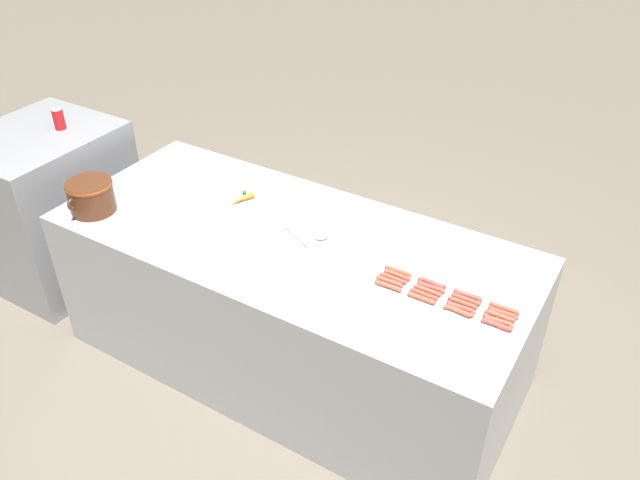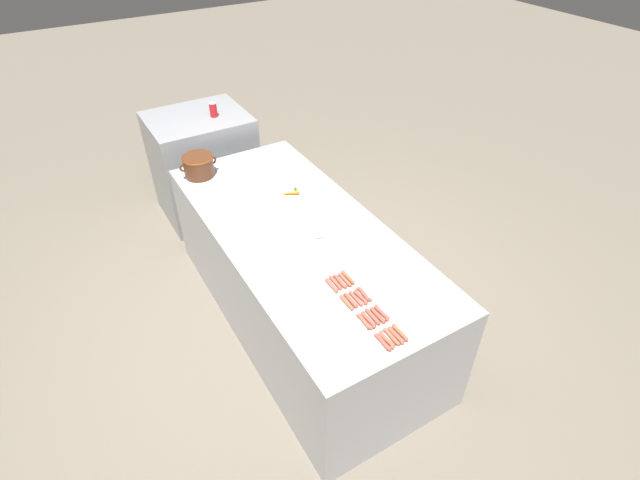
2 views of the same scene
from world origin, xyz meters
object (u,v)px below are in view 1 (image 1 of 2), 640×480
(hot_dog_8, at_px, (500,316))
(hot_dog_9, at_px, (462,303))
(hot_dog_0, at_px, (497,325))
(hot_dog_18, at_px, (432,283))
(hot_dog_3, at_px, (388,286))
(bean_pot, at_px, (91,195))
(serving_spoon, at_px, (313,237))
(carrot, at_px, (240,199))
(hot_dog_5, at_px, (461,307))
(hot_dog_14, at_px, (431,287))
(hot_dog_6, at_px, (424,294))
(hot_dog_7, at_px, (390,281))
(hot_dog_4, at_px, (498,321))
(hot_dog_11, at_px, (393,278))
(hot_dog_12, at_px, (503,313))
(soda_can, at_px, (59,119))
(hot_dog_13, at_px, (466,299))
(hot_dog_16, at_px, (504,308))
(hot_dog_10, at_px, (428,290))
(hot_dog_2, at_px, (422,298))
(hot_dog_15, at_px, (397,275))
(hot_dog_19, at_px, (398,271))
(back_cabinet, at_px, (52,206))
(hot_dog_17, at_px, (468,295))
(hot_dog_1, at_px, (459,311))

(hot_dog_8, xyz_separation_m, hot_dog_9, (-0.00, 0.16, 0.00))
(hot_dog_0, relative_size, hot_dog_18, 1.00)
(hot_dog_3, relative_size, bean_pot, 0.44)
(serving_spoon, distance_m, carrot, 0.52)
(hot_dog_5, bearing_deg, hot_dog_14, 69.20)
(hot_dog_0, bearing_deg, hot_dog_6, 85.77)
(hot_dog_7, bearing_deg, serving_spoon, 75.05)
(hot_dog_4, xyz_separation_m, hot_dog_11, (0.03, 0.50, 0.00))
(hot_dog_0, height_order, hot_dog_12, same)
(soda_can, bearing_deg, hot_dog_13, -91.82)
(hot_dog_16, bearing_deg, bean_pot, 99.27)
(hot_dog_0, height_order, hot_dog_13, same)
(hot_dog_10, relative_size, hot_dog_18, 1.00)
(hot_dog_18, xyz_separation_m, soda_can, (0.05, 2.44, 0.20))
(hot_dog_2, bearing_deg, hot_dog_3, 89.52)
(hot_dog_0, relative_size, hot_dog_13, 1.00)
(hot_dog_15, xyz_separation_m, hot_dog_19, (0.03, 0.01, 0.00))
(hot_dog_6, bearing_deg, hot_dog_14, -6.51)
(hot_dog_4, relative_size, hot_dog_13, 1.00)
(hot_dog_11, xyz_separation_m, hot_dog_14, (0.03, -0.17, 0.00))
(back_cabinet, distance_m, hot_dog_19, 2.39)
(hot_dog_0, height_order, hot_dog_7, same)
(hot_dog_5, distance_m, hot_dog_16, 0.18)
(hot_dog_15, height_order, hot_dog_19, same)
(hot_dog_3, bearing_deg, soda_can, 85.64)
(hot_dog_6, relative_size, hot_dog_15, 1.00)
(hot_dog_7, xyz_separation_m, hot_dog_10, (0.03, -0.17, 0.00))
(hot_dog_13, relative_size, hot_dog_14, 1.00)
(hot_dog_13, bearing_deg, hot_dog_11, 95.28)
(back_cabinet, xyz_separation_m, hot_dog_16, (0.09, -2.86, 0.36))
(hot_dog_4, relative_size, hot_dog_17, 1.00)
(hot_dog_4, xyz_separation_m, hot_dog_9, (0.03, 0.17, 0.00))
(hot_dog_8, xyz_separation_m, carrot, (0.18, 1.49, 0.00))
(hot_dog_3, height_order, soda_can, soda_can)
(hot_dog_5, height_order, hot_dog_10, same)
(hot_dog_9, relative_size, hot_dog_13, 1.00)
(hot_dog_18, bearing_deg, bean_pot, 101.01)
(hot_dog_11, height_order, soda_can, soda_can)
(hot_dog_17, height_order, serving_spoon, hot_dog_17)
(hot_dog_1, distance_m, hot_dog_8, 0.17)
(hot_dog_2, bearing_deg, hot_dog_10, -0.66)
(hot_dog_3, relative_size, hot_dog_5, 1.00)
(hot_dog_0, xyz_separation_m, hot_dog_11, (0.06, 0.50, 0.00))
(hot_dog_3, xyz_separation_m, hot_dog_15, (0.09, -0.00, 0.00))
(hot_dog_6, xyz_separation_m, hot_dog_14, (0.06, -0.01, 0.00))
(hot_dog_7, relative_size, hot_dog_13, 1.00)
(hot_dog_10, xyz_separation_m, hot_dog_14, (0.03, -0.00, 0.00))
(hot_dog_6, height_order, soda_can, soda_can)
(hot_dog_8, relative_size, hot_dog_16, 1.00)
(hot_dog_1, xyz_separation_m, hot_dog_3, (-0.00, 0.33, 0.00))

